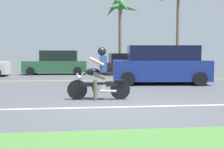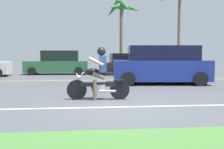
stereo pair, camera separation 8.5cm
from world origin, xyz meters
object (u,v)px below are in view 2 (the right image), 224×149
(palm_tree_2, at_px, (121,11))
(parked_car_1, at_px, (58,63))
(motorcyclist, at_px, (99,77))
(suv_nearby, at_px, (161,65))
(parked_car_2, at_px, (128,65))

(palm_tree_2, bearing_deg, parked_car_1, -152.85)
(motorcyclist, distance_m, palm_tree_2, 14.60)
(suv_nearby, xyz_separation_m, parked_car_2, (-0.66, 5.99, -0.19))
(parked_car_1, bearing_deg, suv_nearby, -50.65)
(motorcyclist, height_order, parked_car_1, parked_car_1)
(motorcyclist, bearing_deg, parked_car_1, 102.14)
(parked_car_2, bearing_deg, palm_tree_2, 90.39)
(parked_car_1, xyz_separation_m, parked_car_2, (4.98, -0.89, -0.09))
(motorcyclist, bearing_deg, palm_tree_2, 79.46)
(suv_nearby, bearing_deg, motorcyclist, -127.03)
(suv_nearby, height_order, parked_car_1, suv_nearby)
(parked_car_1, relative_size, parked_car_2, 1.19)
(suv_nearby, distance_m, palm_tree_2, 10.30)
(parked_car_1, bearing_deg, palm_tree_2, 27.15)
(parked_car_1, bearing_deg, parked_car_2, -10.18)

